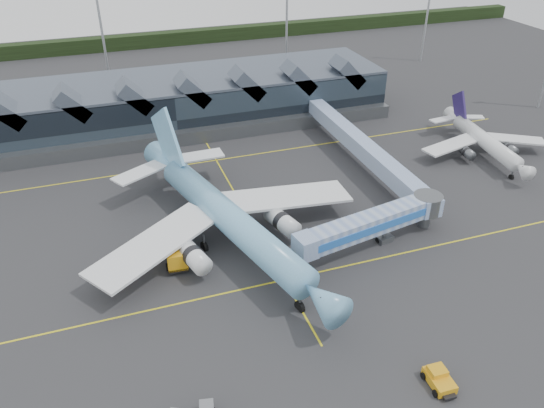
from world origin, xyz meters
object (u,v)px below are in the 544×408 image
object	(u,v)px
fuel_truck	(174,242)
pushback_tug	(439,379)
main_airliner	(225,214)
regional_jet	(483,140)
jet_bridge	(380,221)

from	to	relation	value
fuel_truck	pushback_tug	xyz separation A→B (m)	(21.25, -30.76, -1.16)
fuel_truck	main_airliner	bearing A→B (deg)	9.51
pushback_tug	main_airliner	bearing A→B (deg)	116.22
regional_jet	fuel_truck	bearing A→B (deg)	-161.38
jet_bridge	pushback_tug	xyz separation A→B (m)	(-6.23, -23.92, -2.88)
jet_bridge	pushback_tug	distance (m)	24.88
jet_bridge	pushback_tug	bearing A→B (deg)	-115.27
regional_jet	pushback_tug	xyz separation A→B (m)	(-38.25, -42.95, -2.14)
jet_bridge	fuel_truck	distance (m)	28.38
main_airliner	fuel_truck	xyz separation A→B (m)	(-7.37, -0.68, -2.49)
main_airliner	jet_bridge	distance (m)	21.49
pushback_tug	jet_bridge	bearing A→B (deg)	77.80
main_airliner	pushback_tug	size ratio (longest dim) A/B	11.61
regional_jet	jet_bridge	xyz separation A→B (m)	(-32.02, -19.04, 0.73)
main_airliner	regional_jet	xyz separation A→B (m)	(52.13, 11.51, -1.51)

